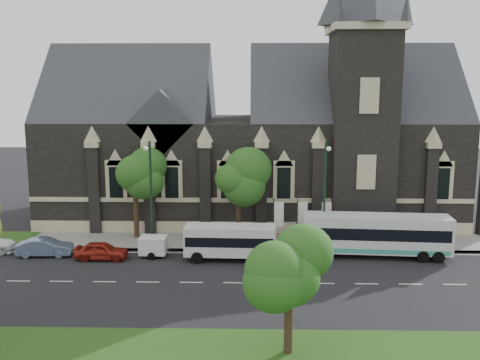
{
  "coord_description": "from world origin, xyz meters",
  "views": [
    {
      "loc": [
        4.11,
        -34.45,
        13.34
      ],
      "look_at": [
        3.23,
        6.0,
        6.1
      ],
      "focal_mm": 39.61,
      "sensor_mm": 36.0,
      "label": 1
    }
  ],
  "objects_px": {
    "tour_coach": "(376,234)",
    "banner_flag_left": "(277,217)",
    "car_far_red": "(102,251)",
    "banner_flag_center": "(301,217)",
    "shuttle_bus": "(230,240)",
    "box_trailer": "(153,245)",
    "tree_walk_left": "(138,174)",
    "street_lamp_near": "(325,190)",
    "tree_park_east": "(293,264)",
    "street_lamp_mid": "(151,189)",
    "sedan": "(45,247)",
    "tree_walk_right": "(241,174)",
    "banner_flag_right": "(324,217)"
  },
  "relations": [
    {
      "from": "tree_park_east",
      "to": "box_trailer",
      "type": "bearing_deg",
      "value": 123.34
    },
    {
      "from": "street_lamp_mid",
      "to": "box_trailer",
      "type": "distance_m",
      "value": 4.49
    },
    {
      "from": "street_lamp_mid",
      "to": "tree_walk_left",
      "type": "bearing_deg",
      "value": 116.47
    },
    {
      "from": "tour_coach",
      "to": "banner_flag_left",
      "type": "bearing_deg",
      "value": 162.85
    },
    {
      "from": "tree_park_east",
      "to": "car_far_red",
      "type": "xyz_separation_m",
      "value": [
        -13.69,
        14.1,
        -3.92
      ]
    },
    {
      "from": "tree_walk_right",
      "to": "car_far_red",
      "type": "bearing_deg",
      "value": -151.02
    },
    {
      "from": "shuttle_bus",
      "to": "tour_coach",
      "type": "bearing_deg",
      "value": 7.16
    },
    {
      "from": "street_lamp_mid",
      "to": "banner_flag_center",
      "type": "height_order",
      "value": "street_lamp_mid"
    },
    {
      "from": "street_lamp_near",
      "to": "banner_flag_center",
      "type": "height_order",
      "value": "street_lamp_near"
    },
    {
      "from": "banner_flag_left",
      "to": "street_lamp_mid",
      "type": "bearing_deg",
      "value": -169.5
    },
    {
      "from": "tour_coach",
      "to": "car_far_red",
      "type": "height_order",
      "value": "tour_coach"
    },
    {
      "from": "sedan",
      "to": "car_far_red",
      "type": "height_order",
      "value": "sedan"
    },
    {
      "from": "street_lamp_near",
      "to": "shuttle_bus",
      "type": "relative_size",
      "value": 1.28
    },
    {
      "from": "tree_walk_right",
      "to": "banner_flag_left",
      "type": "xyz_separation_m",
      "value": [
        3.08,
        -1.71,
        -3.43
      ]
    },
    {
      "from": "street_lamp_near",
      "to": "tour_coach",
      "type": "relative_size",
      "value": 0.78
    },
    {
      "from": "banner_flag_center",
      "to": "shuttle_bus",
      "type": "xyz_separation_m",
      "value": [
        -5.78,
        -4.06,
        -0.82
      ]
    },
    {
      "from": "street_lamp_near",
      "to": "street_lamp_mid",
      "type": "distance_m",
      "value": 14.0
    },
    {
      "from": "banner_flag_right",
      "to": "tree_park_east",
      "type": "bearing_deg",
      "value": -102.65
    },
    {
      "from": "shuttle_bus",
      "to": "street_lamp_mid",
      "type": "bearing_deg",
      "value": 163.65
    },
    {
      "from": "tree_walk_right",
      "to": "car_far_red",
      "type": "xyz_separation_m",
      "value": [
        -10.72,
        -5.94,
        -5.12
      ]
    },
    {
      "from": "banner_flag_left",
      "to": "street_lamp_near",
      "type": "bearing_deg",
      "value": -27.18
    },
    {
      "from": "banner_flag_center",
      "to": "car_far_red",
      "type": "relative_size",
      "value": 0.98
    },
    {
      "from": "sedan",
      "to": "tour_coach",
      "type": "bearing_deg",
      "value": -92.67
    },
    {
      "from": "sedan",
      "to": "tree_walk_left",
      "type": "bearing_deg",
      "value": -54.89
    },
    {
      "from": "banner_flag_right",
      "to": "tour_coach",
      "type": "distance_m",
      "value": 4.78
    },
    {
      "from": "sedan",
      "to": "car_far_red",
      "type": "xyz_separation_m",
      "value": [
        4.73,
        -0.75,
        -0.02
      ]
    },
    {
      "from": "street_lamp_mid",
      "to": "shuttle_bus",
      "type": "distance_m",
      "value": 7.71
    },
    {
      "from": "shuttle_bus",
      "to": "box_trailer",
      "type": "distance_m",
      "value": 6.17
    },
    {
      "from": "tree_park_east",
      "to": "street_lamp_mid",
      "type": "relative_size",
      "value": 0.7
    },
    {
      "from": "banner_flag_center",
      "to": "street_lamp_near",
      "type": "bearing_deg",
      "value": -48.07
    },
    {
      "from": "sedan",
      "to": "car_far_red",
      "type": "relative_size",
      "value": 1.06
    },
    {
      "from": "tree_walk_left",
      "to": "car_far_red",
      "type": "xyz_separation_m",
      "value": [
        -1.71,
        -5.93,
        -5.04
      ]
    },
    {
      "from": "tour_coach",
      "to": "car_far_red",
      "type": "distance_m",
      "value": 21.53
    },
    {
      "from": "box_trailer",
      "to": "car_far_red",
      "type": "xyz_separation_m",
      "value": [
        -3.91,
        -0.77,
        -0.22
      ]
    },
    {
      "from": "banner_flag_right",
      "to": "shuttle_bus",
      "type": "bearing_deg",
      "value": -152.47
    },
    {
      "from": "banner_flag_center",
      "to": "shuttle_bus",
      "type": "bearing_deg",
      "value": -144.96
    },
    {
      "from": "box_trailer",
      "to": "tree_walk_right",
      "type": "bearing_deg",
      "value": 39.5
    },
    {
      "from": "tree_park_east",
      "to": "street_lamp_mid",
      "type": "bearing_deg",
      "value": 121.79
    },
    {
      "from": "tree_walk_left",
      "to": "shuttle_bus",
      "type": "relative_size",
      "value": 1.09
    },
    {
      "from": "tree_park_east",
      "to": "tree_walk_right",
      "type": "distance_m",
      "value": 20.29
    },
    {
      "from": "tour_coach",
      "to": "car_far_red",
      "type": "xyz_separation_m",
      "value": [
        -21.47,
        -1.21,
        -1.11
      ]
    },
    {
      "from": "shuttle_bus",
      "to": "box_trailer",
      "type": "xyz_separation_m",
      "value": [
        -6.11,
        0.6,
        -0.65
      ]
    },
    {
      "from": "banner_flag_left",
      "to": "banner_flag_right",
      "type": "relative_size",
      "value": 1.0
    },
    {
      "from": "tree_walk_right",
      "to": "banner_flag_center",
      "type": "relative_size",
      "value": 1.95
    },
    {
      "from": "tree_walk_left",
      "to": "car_far_red",
      "type": "bearing_deg",
      "value": -106.13
    },
    {
      "from": "tree_walk_right",
      "to": "street_lamp_mid",
      "type": "xyz_separation_m",
      "value": [
        -7.21,
        -3.62,
        -0.71
      ]
    },
    {
      "from": "banner_flag_right",
      "to": "box_trailer",
      "type": "bearing_deg",
      "value": -166.03
    },
    {
      "from": "banner_flag_right",
      "to": "street_lamp_mid",
      "type": "bearing_deg",
      "value": -172.4
    },
    {
      "from": "street_lamp_near",
      "to": "shuttle_bus",
      "type": "height_order",
      "value": "street_lamp_near"
    },
    {
      "from": "tree_walk_right",
      "to": "banner_flag_left",
      "type": "distance_m",
      "value": 4.92
    }
  ]
}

